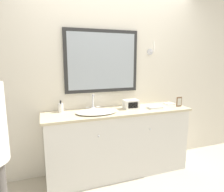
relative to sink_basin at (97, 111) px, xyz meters
The scene contains 9 objects.
ground_plane 1.00m from the sink_basin, 40.99° to the right, with size 14.00×14.00×0.00m, color #B2A893.
wall_back 0.56m from the sink_basin, 44.86° to the left, with size 8.00×0.18×2.55m.
vanity_counter 0.56m from the sink_basin, ahead, with size 1.97×0.51×0.90m.
sink_basin is the anchor object (origin of this frame).
soap_bottle 0.47m from the sink_basin, 155.84° to the left, with size 0.06×0.06×0.15m.
appliance_box 0.51m from the sink_basin, ahead, with size 0.20×0.14×0.12m.
picture_frame 1.20m from the sink_basin, ahead, with size 0.08×0.01×0.14m.
hand_towel_near_sink 0.82m from the sink_basin, ahead, with size 0.19×0.13×0.03m.
metal_tray 1.18m from the sink_basin, ahead, with size 0.15×0.12×0.01m.
Camera 1 is at (-0.94, -2.11, 1.56)m, focal length 32.00 mm.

